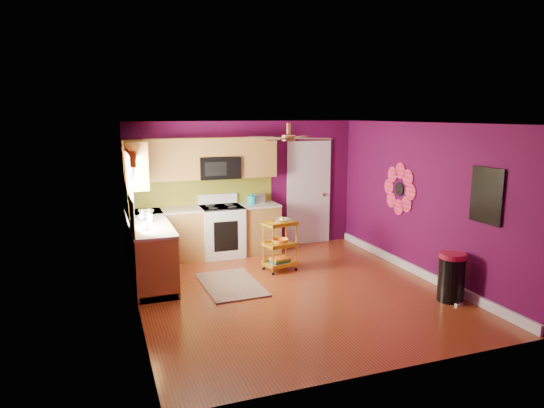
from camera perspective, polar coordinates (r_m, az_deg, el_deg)
name	(u,v)px	position (r m, az deg, el deg)	size (l,w,h in m)	color
ground	(293,291)	(7.44, 2.43, -10.13)	(5.00, 5.00, 0.00)	maroon
room_envelope	(295,184)	(7.04, 2.74, 2.42)	(4.54, 5.04, 2.52)	#51093B
lower_cabinets	(182,241)	(8.64, -10.51, -4.34)	(2.81, 2.31, 0.94)	olive
electric_range	(222,230)	(9.12, -5.95, -3.12)	(0.76, 0.66, 1.13)	white
upper_cabinetry	(182,161)	(8.76, -10.52, 4.94)	(2.80, 2.30, 1.26)	olive
left_window	(129,175)	(7.55, -16.42, 3.35)	(0.08, 1.35, 1.08)	white
panel_door	(308,194)	(9.90, 4.31, 1.19)	(0.95, 0.11, 2.15)	white
right_wall_art	(435,192)	(7.90, 18.62, 1.38)	(0.04, 2.74, 1.04)	black
ceiling_fan	(289,137)	(7.16, 1.96, 7.85)	(1.01, 1.01, 0.26)	#BF8C3F
shag_rug	(231,284)	(7.68, -4.87, -9.40)	(0.85, 1.38, 0.02)	black
rolling_cart	(280,243)	(8.22, 0.97, -4.63)	(0.58, 0.47, 0.93)	gold
trash_can	(451,277)	(7.39, 20.35, -8.07)	(0.40, 0.42, 0.70)	black
teal_kettle	(252,200)	(9.22, -2.41, 0.51)	(0.18, 0.18, 0.21)	teal
toaster	(259,198)	(9.35, -1.58, 0.69)	(0.22, 0.15, 0.18)	beige
soap_bottle_a	(149,216)	(7.93, -14.24, -1.35)	(0.09, 0.09, 0.19)	#EA3F72
soap_bottle_b	(142,215)	(8.10, -15.01, -1.29)	(0.12, 0.12, 0.15)	white
counter_dish	(146,212)	(8.57, -14.60, -0.93)	(0.27, 0.27, 0.07)	white
counter_cup	(144,227)	(7.37, -14.81, -2.66)	(0.12, 0.12, 0.09)	white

